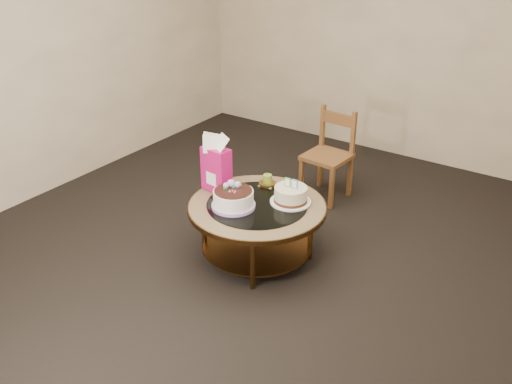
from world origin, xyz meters
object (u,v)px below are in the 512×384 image
Objects in this scene: cream_cake at (291,195)px; decorated_cake at (233,199)px; dining_chair at (329,154)px; gift_bag at (216,163)px; coffee_table at (257,213)px.

decorated_cake is at bearing -140.66° from cream_cake.
dining_chair is (-0.24, 1.05, -0.11)m from cream_cake.
decorated_cake is 1.05× the size of cream_cake.
gift_bag is (-0.27, 0.15, 0.16)m from decorated_cake.
decorated_cake is 0.39× the size of dining_chair.
coffee_table is 1.26× the size of dining_chair.
decorated_cake is 0.72× the size of gift_bag.
decorated_cake is at bearing -89.16° from dining_chair.
cream_cake is 0.37× the size of dining_chair.
coffee_table is 3.39× the size of cream_cake.
dining_chair is at bearing 80.49° from gift_bag.
cream_cake reaches higher than coffee_table.
gift_bag is (-0.39, 0.02, 0.30)m from coffee_table.
gift_bag is at bearing 176.76° from coffee_table.
dining_chair is at bearing 98.25° from cream_cake.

